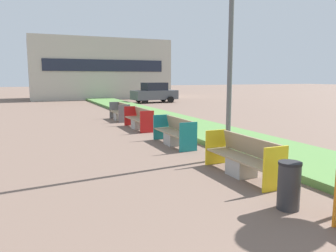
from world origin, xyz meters
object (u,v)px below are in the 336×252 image
(bench_yellow_frame, at_px, (243,160))
(bench_grey_frame, at_px, (120,114))
(bench_red_frame, at_px, (139,121))
(bench_teal_frame, at_px, (174,134))
(litter_bin, at_px, (289,186))
(parked_car_distant, at_px, (154,93))

(bench_yellow_frame, relative_size, bench_grey_frame, 1.16)
(bench_yellow_frame, height_order, bench_red_frame, same)
(bench_yellow_frame, relative_size, bench_teal_frame, 1.02)
(bench_teal_frame, relative_size, litter_bin, 2.68)
(bench_red_frame, xyz_separation_m, parked_car_distant, (6.27, 14.37, 0.53))
(bench_teal_frame, xyz_separation_m, bench_red_frame, (0.00, 3.93, 0.00))
(bench_yellow_frame, height_order, parked_car_distant, parked_car_distant)
(bench_grey_frame, bearing_deg, bench_red_frame, -89.92)
(bench_grey_frame, xyz_separation_m, parked_car_distant, (6.27, 11.07, 0.55))
(bench_yellow_frame, xyz_separation_m, parked_car_distant, (6.27, 22.26, 0.54))
(bench_yellow_frame, xyz_separation_m, bench_grey_frame, (-0.00, 11.19, -0.01))
(litter_bin, relative_size, parked_car_distant, 0.20)
(bench_yellow_frame, distance_m, parked_car_distant, 23.13)
(bench_yellow_frame, bearing_deg, bench_teal_frame, 90.01)
(bench_grey_frame, bearing_deg, bench_yellow_frame, -89.98)
(bench_teal_frame, xyz_separation_m, parked_car_distant, (6.27, 18.30, 0.54))
(litter_bin, height_order, parked_car_distant, parked_car_distant)
(bench_teal_frame, height_order, parked_car_distant, parked_car_distant)
(bench_teal_frame, height_order, bench_grey_frame, same)
(bench_yellow_frame, xyz_separation_m, bench_red_frame, (0.00, 7.89, 0.00))
(parked_car_distant, bearing_deg, bench_red_frame, -120.37)
(bench_grey_frame, relative_size, parked_car_distant, 0.47)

